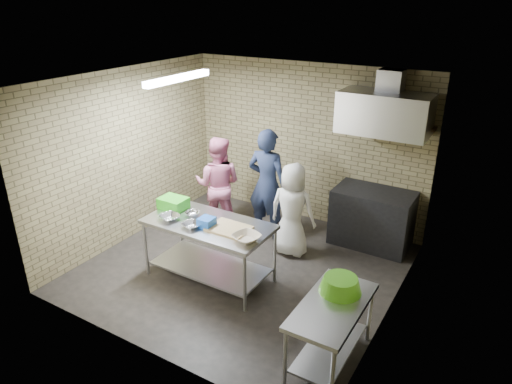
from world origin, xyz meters
TOP-DOWN VIEW (x-y plane):
  - floor at (0.00, 0.00)m, footprint 4.20×4.20m
  - ceiling at (0.00, 0.00)m, footprint 4.20×4.20m
  - back_wall at (0.00, 2.00)m, footprint 4.20×0.06m
  - front_wall at (0.00, -2.00)m, footprint 4.20×0.06m
  - left_wall at (-2.10, 0.00)m, footprint 0.06×4.00m
  - right_wall at (2.10, 0.00)m, footprint 0.06×4.00m
  - prep_table at (-0.25, -0.45)m, footprint 1.73×0.87m
  - side_counter at (1.80, -1.10)m, footprint 0.60×1.20m
  - stove at (1.35, 1.65)m, footprint 1.20×0.70m
  - range_hood at (1.35, 1.70)m, footprint 1.30×0.60m
  - hood_duct at (1.35, 1.85)m, footprint 0.35×0.30m
  - wall_shelf at (1.65, 1.89)m, footprint 0.80×0.20m
  - fluorescent_fixture at (-1.00, 0.00)m, footprint 0.10×1.25m
  - green_crate at (-0.95, -0.33)m, footprint 0.38×0.29m
  - blue_tub at (-0.20, -0.55)m, footprint 0.19×0.19m
  - cutting_board at (0.10, -0.47)m, footprint 0.53×0.40m
  - mixing_bowl_a at (-0.75, -0.65)m, footprint 0.33×0.33m
  - mixing_bowl_b at (-0.55, -0.40)m, footprint 0.25×0.25m
  - mixing_bowl_c at (-0.35, -0.67)m, footprint 0.31×0.31m
  - ceramic_bowl at (0.45, -0.60)m, footprint 0.41×0.41m
  - green_basin at (1.78, -0.85)m, footprint 0.46×0.46m
  - bottle_green at (1.80, 1.89)m, footprint 0.06×0.06m
  - man_navy at (-0.19, 1.03)m, footprint 0.68×0.46m
  - woman_pink at (-1.01, 0.84)m, footprint 0.95×0.84m
  - woman_white at (0.40, 0.75)m, footprint 0.74×0.52m

SIDE VIEW (x-z plane):
  - floor at x=0.00m, z-range 0.00..0.00m
  - side_counter at x=1.80m, z-range 0.00..0.75m
  - prep_table at x=-0.25m, z-range 0.00..0.87m
  - stove at x=1.35m, z-range 0.00..0.90m
  - woman_white at x=0.40m, z-range 0.00..1.45m
  - woman_pink at x=-1.01m, z-range 0.00..1.61m
  - green_basin at x=1.78m, z-range 0.75..0.92m
  - cutting_board at x=0.10m, z-range 0.87..0.89m
  - mixing_bowl_c at x=-0.35m, z-range 0.87..0.93m
  - mixing_bowl_b at x=-0.55m, z-range 0.87..0.93m
  - mixing_bowl_a at x=-0.75m, z-range 0.87..0.93m
  - ceramic_bowl at x=0.45m, z-range 0.87..0.95m
  - man_navy at x=-0.19m, z-range 0.00..1.82m
  - blue_tub at x=-0.20m, z-range 0.87..0.99m
  - green_crate at x=-0.95m, z-range 0.87..1.02m
  - back_wall at x=0.00m, z-range 0.00..2.70m
  - front_wall at x=0.00m, z-range 0.00..2.70m
  - left_wall at x=-2.10m, z-range 0.00..2.70m
  - right_wall at x=2.10m, z-range 0.00..2.70m
  - wall_shelf at x=1.65m, z-range 1.90..1.94m
  - bottle_green at x=1.80m, z-range 1.94..2.09m
  - range_hood at x=1.35m, z-range 1.80..2.40m
  - hood_duct at x=1.35m, z-range 2.40..2.70m
  - fluorescent_fixture at x=-1.00m, z-range 2.60..2.68m
  - ceiling at x=0.00m, z-range 2.70..2.70m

